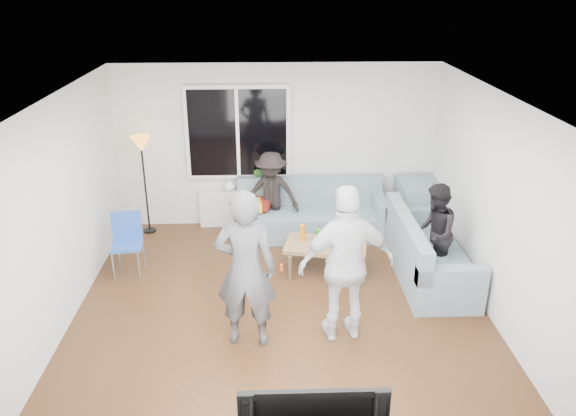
{
  "coord_description": "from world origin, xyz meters",
  "views": [
    {
      "loc": [
        -0.13,
        -5.79,
        3.82
      ],
      "look_at": [
        0.1,
        0.6,
        1.15
      ],
      "focal_mm": 35.1,
      "sensor_mm": 36.0,
      "label": 1
    }
  ],
  "objects_px": {
    "sofa_back_section": "(311,209)",
    "coffee_table": "(325,257)",
    "spectator_right": "(434,234)",
    "spectator_back": "(271,194)",
    "player_right": "(347,265)",
    "sofa_right_section": "(430,248)",
    "side_chair": "(127,246)",
    "player_left": "(246,270)",
    "floor_lamp": "(145,186)",
    "television": "(312,415)"
  },
  "relations": [
    {
      "from": "side_chair",
      "to": "floor_lamp",
      "type": "bearing_deg",
      "value": 81.79
    },
    {
      "from": "floor_lamp",
      "to": "sofa_right_section",
      "type": "bearing_deg",
      "value": -21.34
    },
    {
      "from": "sofa_back_section",
      "to": "coffee_table",
      "type": "bearing_deg",
      "value": -84.44
    },
    {
      "from": "spectator_back",
      "to": "player_left",
      "type": "bearing_deg",
      "value": -82.98
    },
    {
      "from": "side_chair",
      "to": "player_left",
      "type": "xyz_separation_m",
      "value": [
        1.66,
        -1.58,
        0.48
      ]
    },
    {
      "from": "player_right",
      "to": "spectator_back",
      "type": "height_order",
      "value": "player_right"
    },
    {
      "from": "side_chair",
      "to": "sofa_right_section",
      "type": "bearing_deg",
      "value": -11.01
    },
    {
      "from": "side_chair",
      "to": "spectator_back",
      "type": "bearing_deg",
      "value": 23.85
    },
    {
      "from": "sofa_right_section",
      "to": "spectator_back",
      "type": "distance_m",
      "value": 2.56
    },
    {
      "from": "sofa_back_section",
      "to": "player_left",
      "type": "distance_m",
      "value": 2.96
    },
    {
      "from": "coffee_table",
      "to": "television",
      "type": "xyz_separation_m",
      "value": [
        -0.47,
        -3.6,
        0.56
      ]
    },
    {
      "from": "television",
      "to": "spectator_right",
      "type": "bearing_deg",
      "value": 60.61
    },
    {
      "from": "floor_lamp",
      "to": "player_right",
      "type": "distance_m",
      "value": 4.0
    },
    {
      "from": "side_chair",
      "to": "player_left",
      "type": "height_order",
      "value": "player_left"
    },
    {
      "from": "floor_lamp",
      "to": "player_right",
      "type": "height_order",
      "value": "player_right"
    },
    {
      "from": "sofa_back_section",
      "to": "player_right",
      "type": "bearing_deg",
      "value": -86.26
    },
    {
      "from": "sofa_back_section",
      "to": "spectator_right",
      "type": "distance_m",
      "value": 2.12
    },
    {
      "from": "side_chair",
      "to": "coffee_table",
      "type": "bearing_deg",
      "value": -7.77
    },
    {
      "from": "floor_lamp",
      "to": "side_chair",
      "type": "bearing_deg",
      "value": -90.0
    },
    {
      "from": "player_left",
      "to": "spectator_right",
      "type": "height_order",
      "value": "player_left"
    },
    {
      "from": "sofa_back_section",
      "to": "floor_lamp",
      "type": "xyz_separation_m",
      "value": [
        -2.57,
        0.2,
        0.36
      ]
    },
    {
      "from": "spectator_right",
      "to": "spectator_back",
      "type": "relative_size",
      "value": 1.01
    },
    {
      "from": "sofa_right_section",
      "to": "player_left",
      "type": "height_order",
      "value": "player_left"
    },
    {
      "from": "player_left",
      "to": "spectator_back",
      "type": "height_order",
      "value": "player_left"
    },
    {
      "from": "sofa_right_section",
      "to": "spectator_back",
      "type": "xyz_separation_m",
      "value": [
        -2.12,
        1.42,
        0.25
      ]
    },
    {
      "from": "player_right",
      "to": "television",
      "type": "distance_m",
      "value": 2.14
    },
    {
      "from": "floor_lamp",
      "to": "spectator_back",
      "type": "bearing_deg",
      "value": -4.92
    },
    {
      "from": "coffee_table",
      "to": "side_chair",
      "type": "bearing_deg",
      "value": -179.56
    },
    {
      "from": "sofa_right_section",
      "to": "coffee_table",
      "type": "relative_size",
      "value": 1.82
    },
    {
      "from": "spectator_back",
      "to": "sofa_right_section",
      "type": "bearing_deg",
      "value": -20.84
    },
    {
      "from": "floor_lamp",
      "to": "player_left",
      "type": "bearing_deg",
      "value": -60.83
    },
    {
      "from": "side_chair",
      "to": "player_right",
      "type": "xyz_separation_m",
      "value": [
        2.75,
        -1.51,
        0.48
      ]
    },
    {
      "from": "sofa_right_section",
      "to": "spectator_back",
      "type": "relative_size",
      "value": 1.48
    },
    {
      "from": "spectator_right",
      "to": "coffee_table",
      "type": "bearing_deg",
      "value": -87.98
    },
    {
      "from": "side_chair",
      "to": "player_right",
      "type": "relative_size",
      "value": 0.47
    },
    {
      "from": "sofa_right_section",
      "to": "side_chair",
      "type": "xyz_separation_m",
      "value": [
        -4.07,
        0.2,
        0.01
      ]
    },
    {
      "from": "spectator_right",
      "to": "television",
      "type": "bearing_deg",
      "value": -14.67
    },
    {
      "from": "sofa_back_section",
      "to": "sofa_right_section",
      "type": "bearing_deg",
      "value": -42.9
    },
    {
      "from": "player_right",
      "to": "spectator_back",
      "type": "xyz_separation_m",
      "value": [
        -0.8,
        2.73,
        -0.23
      ]
    },
    {
      "from": "sofa_right_section",
      "to": "side_chair",
      "type": "distance_m",
      "value": 4.07
    },
    {
      "from": "sofa_back_section",
      "to": "spectator_back",
      "type": "distance_m",
      "value": 0.67
    },
    {
      "from": "floor_lamp",
      "to": "spectator_back",
      "type": "height_order",
      "value": "floor_lamp"
    },
    {
      "from": "floor_lamp",
      "to": "television",
      "type": "bearing_deg",
      "value": -65.93
    },
    {
      "from": "side_chair",
      "to": "player_left",
      "type": "bearing_deg",
      "value": -51.8
    },
    {
      "from": "sofa_back_section",
      "to": "spectator_right",
      "type": "height_order",
      "value": "spectator_right"
    },
    {
      "from": "spectator_back",
      "to": "coffee_table",
      "type": "bearing_deg",
      "value": -45.58
    },
    {
      "from": "sofa_right_section",
      "to": "player_right",
      "type": "xyz_separation_m",
      "value": [
        -1.32,
        -1.31,
        0.48
      ]
    },
    {
      "from": "coffee_table",
      "to": "player_right",
      "type": "bearing_deg",
      "value": -87.67
    },
    {
      "from": "spectator_right",
      "to": "television",
      "type": "xyz_separation_m",
      "value": [
        -1.85,
        -3.29,
        0.08
      ]
    },
    {
      "from": "player_left",
      "to": "player_right",
      "type": "xyz_separation_m",
      "value": [
        1.09,
        0.07,
        0.0
      ]
    }
  ]
}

